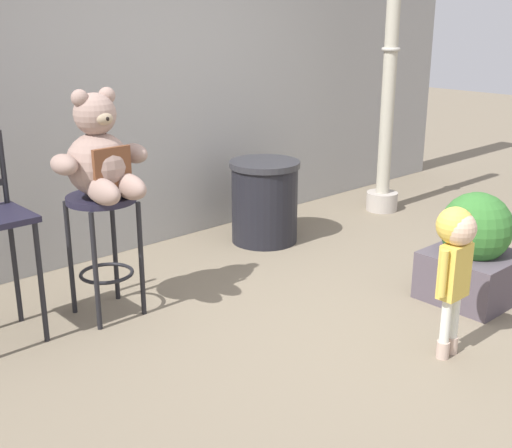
{
  "coord_description": "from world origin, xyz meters",
  "views": [
    {
      "loc": [
        -2.97,
        -2.47,
        1.88
      ],
      "look_at": [
        -0.46,
        0.28,
        0.68
      ],
      "focal_mm": 46.43,
      "sensor_mm": 36.0,
      "label": 1
    }
  ],
  "objects_px": {
    "trash_bin": "(265,201)",
    "planter_with_shrub": "(474,252)",
    "teddy_bear": "(101,158)",
    "child_walking": "(455,250)",
    "lamppost": "(388,104)",
    "bar_stool_with_teddy": "(103,229)"
  },
  "relations": [
    {
      "from": "trash_bin",
      "to": "lamppost",
      "type": "distance_m",
      "value": 1.64
    },
    {
      "from": "teddy_bear",
      "to": "lamppost",
      "type": "height_order",
      "value": "lamppost"
    },
    {
      "from": "child_walking",
      "to": "lamppost",
      "type": "distance_m",
      "value": 2.93
    },
    {
      "from": "planter_with_shrub",
      "to": "teddy_bear",
      "type": "bearing_deg",
      "value": 143.67
    },
    {
      "from": "child_walking",
      "to": "teddy_bear",
      "type": "bearing_deg",
      "value": 85.99
    },
    {
      "from": "lamppost",
      "to": "planter_with_shrub",
      "type": "height_order",
      "value": "lamppost"
    },
    {
      "from": "lamppost",
      "to": "child_walking",
      "type": "bearing_deg",
      "value": -135.47
    },
    {
      "from": "bar_stool_with_teddy",
      "to": "lamppost",
      "type": "relative_size",
      "value": 0.3
    },
    {
      "from": "bar_stool_with_teddy",
      "to": "child_walking",
      "type": "bearing_deg",
      "value": -57.41
    },
    {
      "from": "bar_stool_with_teddy",
      "to": "child_walking",
      "type": "distance_m",
      "value": 2.11
    },
    {
      "from": "trash_bin",
      "to": "planter_with_shrub",
      "type": "height_order",
      "value": "planter_with_shrub"
    },
    {
      "from": "teddy_bear",
      "to": "trash_bin",
      "type": "bearing_deg",
      "value": 12.84
    },
    {
      "from": "trash_bin",
      "to": "planter_with_shrub",
      "type": "relative_size",
      "value": 0.93
    },
    {
      "from": "teddy_bear",
      "to": "trash_bin",
      "type": "height_order",
      "value": "teddy_bear"
    },
    {
      "from": "teddy_bear",
      "to": "lamppost",
      "type": "relative_size",
      "value": 0.25
    },
    {
      "from": "child_walking",
      "to": "lamppost",
      "type": "xyz_separation_m",
      "value": [
        2.07,
        2.03,
        0.4
      ]
    },
    {
      "from": "lamppost",
      "to": "planter_with_shrub",
      "type": "xyz_separation_m",
      "value": [
        -1.27,
        -1.71,
        -0.7
      ]
    },
    {
      "from": "teddy_bear",
      "to": "planter_with_shrub",
      "type": "height_order",
      "value": "teddy_bear"
    },
    {
      "from": "bar_stool_with_teddy",
      "to": "teddy_bear",
      "type": "relative_size",
      "value": 1.22
    },
    {
      "from": "bar_stool_with_teddy",
      "to": "trash_bin",
      "type": "bearing_deg",
      "value": 11.86
    },
    {
      "from": "teddy_bear",
      "to": "trash_bin",
      "type": "xyz_separation_m",
      "value": [
        1.72,
        0.39,
        -0.69
      ]
    },
    {
      "from": "bar_stool_with_teddy",
      "to": "teddy_bear",
      "type": "height_order",
      "value": "teddy_bear"
    }
  ]
}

